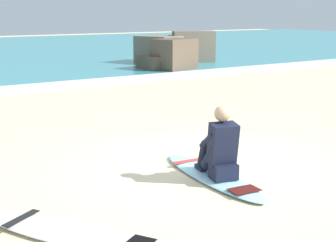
% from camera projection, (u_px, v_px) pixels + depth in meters
% --- Properties ---
extents(ground_plane, '(80.00, 80.00, 0.00)m').
position_uv_depth(ground_plane, '(202.00, 167.00, 7.14)').
color(ground_plane, beige).
extents(breaking_foam, '(80.00, 0.90, 0.11)m').
position_uv_depth(breaking_foam, '(18.00, 89.00, 13.91)').
color(breaking_foam, white).
rests_on(breaking_foam, ground).
extents(surfboard_main, '(0.76, 2.28, 0.08)m').
position_uv_depth(surfboard_main, '(212.00, 176.00, 6.65)').
color(surfboard_main, '#9ED1E5').
rests_on(surfboard_main, ground).
extents(surfer_seated, '(0.50, 0.76, 0.95)m').
position_uv_depth(surfer_seated, '(220.00, 149.00, 6.45)').
color(surfer_seated, black).
rests_on(surfer_seated, surfboard_main).
extents(surfboard_spare_near, '(1.61, 2.26, 0.08)m').
position_uv_depth(surfboard_spare_near, '(72.00, 233.00, 4.93)').
color(surfboard_spare_near, white).
rests_on(surfboard_spare_near, ground).
extents(rock_outcrop_distant, '(4.10, 3.88, 1.37)m').
position_uv_depth(rock_outcrop_distant, '(172.00, 53.00, 19.60)').
color(rock_outcrop_distant, '#756656').
rests_on(rock_outcrop_distant, ground).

